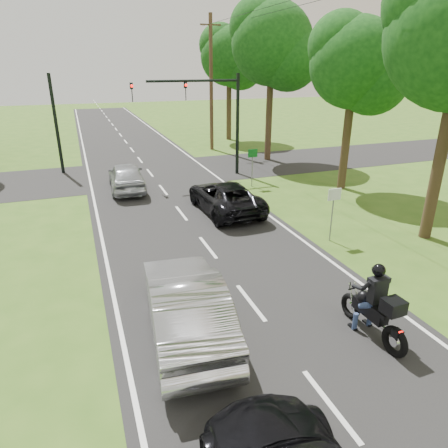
{
  "coord_description": "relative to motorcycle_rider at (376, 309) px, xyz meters",
  "views": [
    {
      "loc": [
        -4.14,
        -9.03,
        6.4
      ],
      "look_at": [
        0.28,
        3.0,
        1.3
      ],
      "focal_mm": 32.0,
      "sensor_mm": 36.0,
      "label": 1
    }
  ],
  "objects": [
    {
      "name": "ground",
      "position": [
        -2.27,
        2.47,
        -0.8
      ],
      "size": [
        140.0,
        140.0,
        0.0
      ],
      "primitive_type": "plane",
      "color": "#355A19",
      "rests_on": "ground"
    },
    {
      "name": "sign_white",
      "position": [
        2.43,
        5.45,
        0.8
      ],
      "size": [
        0.55,
        0.07,
        2.12
      ],
      "color": "slate",
      "rests_on": "ground"
    },
    {
      "name": "cross_road",
      "position": [
        -2.27,
        18.47,
        -0.79
      ],
      "size": [
        60.0,
        7.0,
        0.01
      ],
      "primitive_type": "cube",
      "color": "black",
      "rests_on": "ground"
    },
    {
      "name": "tree_row_d",
      "position": [
        6.83,
        19.22,
        6.63
      ],
      "size": [
        5.76,
        5.58,
        10.45
      ],
      "color": "#332316",
      "rests_on": "ground"
    },
    {
      "name": "motorcycle_rider",
      "position": [
        0.0,
        0.0,
        0.0
      ],
      "size": [
        0.67,
        2.36,
        2.03
      ],
      "rotation": [
        0.0,
        0.0,
        0.03
      ],
      "color": "black",
      "rests_on": "ground"
    },
    {
      "name": "road",
      "position": [
        -2.27,
        12.47,
        -0.79
      ],
      "size": [
        8.0,
        100.0,
        0.01
      ],
      "primitive_type": "cube",
      "color": "black",
      "rests_on": "ground"
    },
    {
      "name": "silver_sedan",
      "position": [
        -4.37,
        1.77,
        0.05
      ],
      "size": [
        2.27,
        5.24,
        1.68
      ],
      "primitive_type": "imported",
      "rotation": [
        0.0,
        0.0,
        3.04
      ],
      "color": "#A5A5A9",
      "rests_on": "road"
    },
    {
      "name": "sign_green",
      "position": [
        2.63,
        13.45,
        0.8
      ],
      "size": [
        0.55,
        0.07,
        2.12
      ],
      "color": "slate",
      "rests_on": "ground"
    },
    {
      "name": "traffic_signal",
      "position": [
        1.07,
        16.46,
        3.34
      ],
      "size": [
        6.38,
        0.44,
        6.0
      ],
      "color": "black",
      "rests_on": "ground"
    },
    {
      "name": "dark_suv",
      "position": [
        -0.25,
        10.07,
        -0.08
      ],
      "size": [
        2.51,
        5.14,
        1.41
      ],
      "primitive_type": "imported",
      "rotation": [
        0.0,
        0.0,
        3.18
      ],
      "color": "black",
      "rests_on": "road"
    },
    {
      "name": "signal_pole_far",
      "position": [
        -7.47,
        20.47,
        2.2
      ],
      "size": [
        0.2,
        0.2,
        6.0
      ],
      "primitive_type": "cylinder",
      "color": "black",
      "rests_on": "ground"
    },
    {
      "name": "utility_pole_far",
      "position": [
        3.93,
        24.47,
        4.29
      ],
      "size": [
        1.6,
        0.28,
        10.0
      ],
      "color": "brown",
      "rests_on": "ground"
    },
    {
      "name": "silver_suv",
      "position": [
        -4.11,
        15.12,
        -0.02
      ],
      "size": [
        2.02,
        4.59,
        1.54
      ],
      "primitive_type": "imported",
      "rotation": [
        0.0,
        0.0,
        3.1
      ],
      "color": "#ACAFB4",
      "rests_on": "road"
    },
    {
      "name": "tree_row_e",
      "position": [
        7.21,
        28.24,
        6.04
      ],
      "size": [
        5.28,
        5.12,
        9.61
      ],
      "color": "#332316",
      "rests_on": "ground"
    },
    {
      "name": "tree_row_c",
      "position": [
        7.48,
        11.26,
        5.44
      ],
      "size": [
        4.8,
        4.65,
        8.76
      ],
      "color": "#332316",
      "rests_on": "ground"
    }
  ]
}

